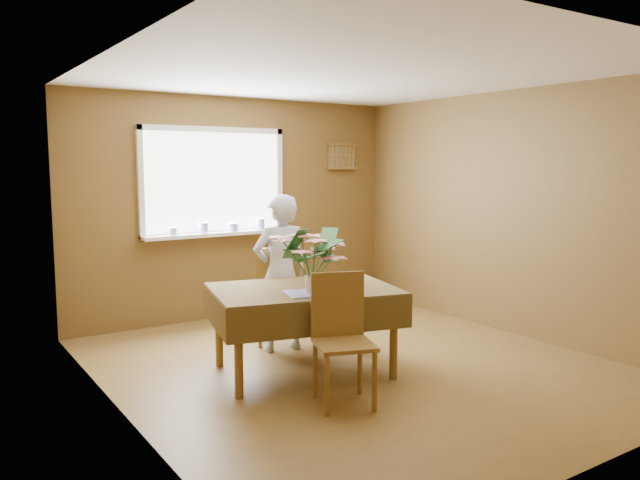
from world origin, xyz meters
TOP-DOWN VIEW (x-y plane):
  - floor at (0.00, 0.00)m, footprint 4.50×4.50m
  - ceiling at (0.00, 0.00)m, footprint 4.50×4.50m
  - wall_back at (0.00, 2.25)m, footprint 4.00×0.00m
  - wall_front at (0.00, -2.25)m, footprint 4.00×0.00m
  - wall_left at (-2.00, 0.00)m, footprint 0.00×4.50m
  - wall_right at (2.00, 0.00)m, footprint 0.00×4.50m
  - window_assembly at (-0.29, 2.20)m, footprint 1.72×0.20m
  - spoon_rack at (1.45, 2.22)m, footprint 0.44×0.05m
  - dining_table at (-0.47, 0.09)m, footprint 1.70×1.36m
  - chair_far at (-0.24, 0.91)m, footprint 0.57×0.57m
  - chair_near at (-0.58, -0.60)m, footprint 0.52×0.52m
  - seated_woman at (-0.30, 0.76)m, footprint 0.58×0.42m
  - flower_bouquet at (-0.51, -0.11)m, footprint 0.56×0.56m
  - side_plate at (-0.01, 0.12)m, footprint 0.34×0.34m
  - table_knife at (-0.33, -0.17)m, footprint 0.10×0.24m

SIDE VIEW (x-z plane):
  - floor at x=0.00m, z-range 0.00..0.00m
  - chair_near at x=-0.58m, z-range 0.04..1.00m
  - chair_far at x=-0.24m, z-range 0.04..1.01m
  - dining_table at x=-0.47m, z-range 0.27..1.01m
  - side_plate at x=-0.01m, z-range 0.73..0.74m
  - table_knife at x=-0.33m, z-range 0.73..0.74m
  - seated_woman at x=-0.30m, z-range 0.00..1.47m
  - flower_bouquet at x=-0.51m, z-range 0.80..1.28m
  - wall_back at x=0.00m, z-range -0.75..3.25m
  - wall_front at x=0.00m, z-range -0.75..3.25m
  - wall_left at x=-2.00m, z-range -1.00..3.50m
  - wall_right at x=2.00m, z-range -1.00..3.50m
  - window_assembly at x=-0.29m, z-range 0.75..1.97m
  - spoon_rack at x=1.45m, z-range 1.69..2.02m
  - ceiling at x=0.00m, z-range 2.50..2.50m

